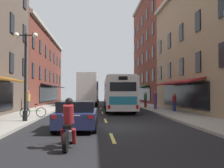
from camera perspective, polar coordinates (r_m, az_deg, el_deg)
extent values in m
cube|color=black|center=(14.42, -0.87, -9.30)|extent=(34.80, 80.00, 0.10)
cube|color=#DBCC4C|center=(10.95, 0.10, -11.43)|extent=(0.14, 2.40, 0.01)
cube|color=#DBCC4C|center=(17.38, -1.38, -7.82)|extent=(0.14, 2.40, 0.01)
cube|color=#DBCC4C|center=(23.85, -2.06, -6.16)|extent=(0.14, 2.40, 0.01)
cube|color=#DBCC4C|center=(30.34, -2.44, -5.21)|extent=(0.14, 2.40, 0.01)
cube|color=#DBCC4C|center=(36.82, -2.68, -4.59)|extent=(0.14, 2.40, 0.01)
cube|color=#DBCC4C|center=(43.32, -2.86, -4.16)|extent=(0.14, 2.40, 0.01)
cube|color=#DBCC4C|center=(49.81, -2.98, -3.84)|extent=(0.14, 2.40, 0.01)
cube|color=#A39E93|center=(15.84, 21.20, -8.06)|extent=(3.00, 80.00, 0.14)
cube|color=black|center=(22.99, -20.61, 4.26)|extent=(0.10, 1.00, 1.60)
cube|color=black|center=(26.64, -18.24, 3.43)|extent=(0.10, 1.00, 1.60)
cube|color=black|center=(23.53, -20.52, 12.03)|extent=(0.10, 1.00, 1.60)
cube|color=black|center=(27.11, -18.17, 10.18)|extent=(0.10, 1.00, 1.60)
cube|color=black|center=(27.94, -18.11, 16.62)|extent=(0.10, 1.00, 1.60)
cube|color=brown|center=(42.44, -18.39, 3.06)|extent=(8.00, 26.57, 10.64)
cube|color=#B2AD9E|center=(42.31, -12.86, 9.84)|extent=(0.44, 26.07, 0.40)
cube|color=black|center=(41.47, -13.03, -2.09)|extent=(0.10, 16.00, 2.10)
cube|color=black|center=(41.37, -12.04, -0.43)|extent=(1.38, 14.93, 0.44)
cube|color=black|center=(30.33, -16.45, 2.79)|extent=(0.10, 1.00, 1.60)
cube|color=black|center=(34.05, -15.05, 2.30)|extent=(0.10, 1.00, 1.60)
cube|color=black|center=(37.79, -13.92, 1.90)|extent=(0.10, 1.00, 1.60)
cube|color=black|center=(41.54, -13.00, 1.57)|extent=(0.10, 1.00, 1.60)
cube|color=black|center=(45.29, -12.23, 1.30)|extent=(0.10, 1.00, 1.60)
cube|color=black|center=(49.06, -11.58, 1.06)|extent=(0.10, 1.00, 1.60)
cube|color=black|center=(52.83, -11.03, 0.86)|extent=(0.10, 1.00, 1.60)
cube|color=black|center=(30.75, -16.40, 8.75)|extent=(0.10, 1.00, 1.60)
cube|color=black|center=(34.42, -15.00, 7.62)|extent=(0.10, 1.00, 1.60)
cube|color=black|center=(38.12, -13.89, 6.70)|extent=(0.10, 1.00, 1.60)
cube|color=black|center=(41.84, -12.97, 5.95)|extent=(0.10, 1.00, 1.60)
cube|color=black|center=(45.57, -12.21, 5.32)|extent=(0.10, 1.00, 1.60)
cube|color=black|center=(49.32, -11.56, 4.78)|extent=(0.10, 1.00, 1.60)
cube|color=black|center=(53.07, -11.01, 4.32)|extent=(0.10, 1.00, 1.60)
cube|color=#9E8466|center=(27.48, 22.65, 7.44)|extent=(8.00, 19.90, 12.32)
cube|color=black|center=(25.59, 14.64, -2.34)|extent=(0.10, 12.00, 2.10)
cube|color=maroon|center=(25.39, 13.09, 0.36)|extent=(1.38, 11.20, 0.44)
cube|color=black|center=(18.33, 22.56, 5.78)|extent=(0.10, 1.00, 1.60)
cube|color=black|center=(21.95, 17.90, 4.51)|extent=(0.10, 1.00, 1.60)
cube|color=black|center=(25.69, 14.59, 3.58)|extent=(0.10, 1.00, 1.60)
cube|color=black|center=(29.50, 12.13, 2.89)|extent=(0.10, 1.00, 1.60)
cube|color=black|center=(33.35, 10.24, 2.35)|extent=(0.10, 1.00, 1.60)
cube|color=black|center=(19.00, 22.44, 15.39)|extent=(0.10, 1.00, 1.60)
cube|color=black|center=(22.52, 17.82, 12.63)|extent=(0.10, 1.00, 1.60)
cube|color=black|center=(26.18, 14.54, 10.57)|extent=(0.10, 1.00, 1.60)
cube|color=black|center=(29.93, 12.09, 9.01)|extent=(0.10, 1.00, 1.60)
cube|color=black|center=(33.73, 10.21, 7.78)|extent=(0.10, 1.00, 1.60)
cube|color=brown|center=(46.44, 11.46, 7.02)|extent=(8.00, 19.90, 17.75)
cube|color=#B2AD9E|center=(47.60, 6.40, 17.35)|extent=(0.44, 19.40, 0.40)
cube|color=black|center=(45.01, 6.54, -2.09)|extent=(0.10, 12.00, 2.10)
cube|color=#1E6638|center=(44.89, 5.64, -0.56)|extent=(1.38, 11.20, 0.44)
cube|color=black|center=(37.24, 8.74, 1.92)|extent=(0.10, 1.00, 1.60)
cube|color=black|center=(41.14, 7.53, 1.57)|extent=(0.10, 1.00, 1.60)
cube|color=black|center=(45.07, 6.53, 1.28)|extent=(0.10, 1.00, 1.60)
cube|color=black|center=(49.00, 5.69, 1.04)|extent=(0.10, 1.00, 1.60)
cube|color=black|center=(52.95, 4.97, 0.83)|extent=(0.10, 1.00, 1.60)
cube|color=black|center=(37.58, 8.72, 6.80)|extent=(0.10, 1.00, 1.60)
cube|color=black|center=(41.45, 7.51, 5.99)|extent=(0.10, 1.00, 1.60)
cube|color=black|center=(45.35, 6.52, 5.32)|extent=(0.10, 1.00, 1.60)
cube|color=black|center=(49.26, 5.68, 4.76)|extent=(0.10, 1.00, 1.60)
cube|color=black|center=(53.18, 4.96, 4.28)|extent=(0.10, 1.00, 1.60)
cube|color=black|center=(38.18, 8.70, 11.55)|extent=(0.10, 1.00, 1.60)
cube|color=black|center=(42.00, 7.50, 10.32)|extent=(0.10, 1.00, 1.60)
cube|color=black|center=(45.85, 6.50, 9.30)|extent=(0.10, 1.00, 1.60)
cube|color=black|center=(49.72, 5.67, 8.43)|extent=(0.10, 1.00, 1.60)
cube|color=black|center=(53.61, 4.95, 7.68)|extent=(0.10, 1.00, 1.60)
cube|color=black|center=(39.04, 8.68, 16.13)|extent=(0.10, 1.00, 1.60)
cube|color=black|center=(42.78, 7.48, 14.52)|extent=(0.10, 1.00, 1.60)
cube|color=black|center=(46.56, 6.49, 13.16)|extent=(0.10, 1.00, 1.60)
cube|color=black|center=(50.38, 5.66, 12.01)|extent=(0.10, 1.00, 1.60)
cube|color=black|center=(54.23, 4.95, 11.02)|extent=(0.10, 1.00, 1.60)
cube|color=white|center=(26.56, 1.29, -1.94)|extent=(2.84, 12.06, 2.79)
cube|color=silver|center=(26.60, 1.29, 1.19)|extent=(2.61, 10.85, 0.16)
cube|color=black|center=(26.86, 1.25, -1.51)|extent=(2.82, 9.66, 0.96)
cube|color=#193899|center=(26.59, 1.30, -4.41)|extent=(2.86, 11.66, 0.36)
cube|color=black|center=(32.51, 0.61, -1.55)|extent=(2.25, 0.17, 1.10)
cube|color=black|center=(20.62, 2.37, -0.58)|extent=(2.05, 0.17, 0.70)
cube|color=teal|center=(20.62, 2.38, -3.54)|extent=(2.15, 0.15, 0.64)
cube|color=black|center=(20.64, 2.37, 1.25)|extent=(0.70, 0.12, 0.28)
cube|color=red|center=(20.57, -0.67, -4.93)|extent=(0.20, 0.08, 0.28)
cube|color=red|center=(20.75, 5.40, -4.89)|extent=(0.20, 0.08, 0.28)
cylinder|color=black|center=(30.54, -1.40, -4.25)|extent=(0.32, 1.01, 1.00)
cylinder|color=black|center=(30.67, 3.01, -4.24)|extent=(0.32, 1.01, 1.00)
cylinder|color=black|center=(23.05, -1.06, -5.08)|extent=(0.32, 1.01, 1.00)
cylinder|color=black|center=(23.23, 4.77, -5.05)|extent=(0.32, 1.01, 1.00)
cube|color=white|center=(38.06, -4.72, -2.16)|extent=(2.42, 2.61, 2.40)
cube|color=black|center=(39.27, -4.60, -0.91)|extent=(2.00, 0.20, 0.80)
cube|color=white|center=(34.20, -5.14, -0.71)|extent=(2.66, 5.36, 3.49)
cube|color=navy|center=(34.14, -3.10, -0.42)|extent=(0.22, 3.14, 0.90)
cube|color=black|center=(35.47, -5.00, -3.81)|extent=(2.27, 7.43, 0.24)
cylinder|color=black|center=(37.97, -6.40, -3.82)|extent=(0.33, 0.91, 0.90)
cylinder|color=black|center=(37.83, -3.08, -3.84)|extent=(0.33, 0.91, 0.90)
cylinder|color=black|center=(33.54, -7.13, -4.10)|extent=(0.33, 0.91, 0.90)
cylinder|color=black|center=(33.38, -3.36, -4.12)|extent=(0.33, 0.91, 0.90)
cube|color=silver|center=(45.04, -4.78, -3.35)|extent=(1.95, 4.65, 0.64)
cube|color=black|center=(44.84, -4.79, -2.64)|extent=(1.74, 2.53, 0.54)
cube|color=red|center=(42.79, -5.90, -3.13)|extent=(0.20, 0.06, 0.14)
cube|color=red|center=(42.72, -3.91, -3.14)|extent=(0.20, 0.06, 0.14)
cylinder|color=black|center=(46.69, -5.77, -3.59)|extent=(0.24, 0.65, 0.64)
cylinder|color=black|center=(46.62, -3.63, -3.59)|extent=(0.24, 0.65, 0.64)
cylinder|color=black|center=(43.49, -6.02, -3.72)|extent=(0.24, 0.65, 0.64)
cylinder|color=black|center=(43.41, -3.72, -3.73)|extent=(0.24, 0.65, 0.64)
cube|color=navy|center=(13.76, -7.40, -7.03)|extent=(2.00, 4.83, 0.67)
cube|color=black|center=(13.53, -7.46, -4.72)|extent=(1.79, 2.63, 0.52)
cube|color=red|center=(11.49, -12.25, -6.89)|extent=(0.20, 0.06, 0.14)
cube|color=red|center=(11.33, -4.56, -6.99)|extent=(0.20, 0.06, 0.14)
cylinder|color=black|center=(15.56, -10.17, -7.34)|extent=(0.24, 0.65, 0.64)
cylinder|color=black|center=(15.43, -3.51, -7.41)|extent=(0.24, 0.65, 0.64)
cylinder|color=black|center=(12.23, -12.33, -8.87)|extent=(0.24, 0.65, 0.64)
cylinder|color=black|center=(12.06, -3.82, -9.01)|extent=(0.24, 0.65, 0.64)
cylinder|color=black|center=(9.87, -8.54, -10.69)|extent=(0.13, 0.62, 0.62)
cylinder|color=black|center=(8.46, -9.86, -12.20)|extent=(0.15, 0.63, 0.62)
cylinder|color=#B2B2B7|center=(9.71, -8.63, -9.05)|extent=(0.09, 0.33, 0.68)
ellipsoid|color=navy|center=(9.27, -8.98, -8.15)|extent=(0.35, 0.58, 0.28)
cube|color=black|center=(8.88, -9.34, -8.89)|extent=(0.29, 0.57, 0.12)
cube|color=#B2B2B7|center=(9.15, -9.15, -10.83)|extent=(0.26, 0.41, 0.30)
cylinder|color=#B2B2B7|center=(9.57, -8.70, -6.69)|extent=(0.62, 0.07, 0.04)
cylinder|color=maroon|center=(8.91, -9.26, -6.34)|extent=(0.36, 0.47, 0.66)
sphere|color=black|center=(9.00, -9.15, -3.75)|extent=(0.26, 0.26, 0.26)
cylinder|color=maroon|center=(9.06, -10.41, -10.91)|extent=(0.16, 0.37, 0.56)
cylinder|color=maroon|center=(9.01, -8.10, -10.98)|extent=(0.16, 0.37, 0.56)
torus|color=black|center=(18.92, -18.08, -5.82)|extent=(0.66, 0.18, 0.66)
torus|color=black|center=(18.91, -14.89, -5.85)|extent=(0.66, 0.18, 0.66)
cylinder|color=#1E7F3F|center=(18.90, -16.48, -5.53)|extent=(0.98, 0.24, 0.04)
cylinder|color=#1E7F3F|center=(18.89, -15.93, -4.99)|extent=(0.14, 0.06, 0.50)
cube|color=black|center=(18.88, -15.86, -4.18)|extent=(0.22, 0.16, 0.06)
cylinder|color=#1E7F3F|center=(18.89, -17.82, -4.16)|extent=(0.13, 0.48, 0.03)
cylinder|color=#4C4C51|center=(25.70, -17.44, -4.48)|extent=(0.28, 0.28, 0.88)
cylinder|color=#B29947|center=(25.67, -17.43, -2.75)|extent=(0.36, 0.36, 0.68)
sphere|color=#D16853|center=(25.67, -17.42, -1.68)|extent=(0.24, 0.24, 0.24)
cube|color=#4C4C51|center=(25.77, -17.92, -2.66)|extent=(0.20, 0.28, 0.36)
cylinder|color=maroon|center=(30.01, 7.15, -4.17)|extent=(0.28, 0.28, 0.84)
cylinder|color=#33663F|center=(29.98, 7.15, -2.76)|extent=(0.36, 0.36, 0.65)
sphere|color=gray|center=(29.98, 7.14, -1.88)|extent=(0.23, 0.23, 0.23)
cylinder|color=navy|center=(24.52, 13.14, -4.75)|extent=(0.28, 0.28, 0.79)
cylinder|color=maroon|center=(24.49, 13.13, -3.12)|extent=(0.36, 0.36, 0.61)
sphere|color=tan|center=(24.49, 13.12, -2.11)|extent=(0.21, 0.21, 0.21)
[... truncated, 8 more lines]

